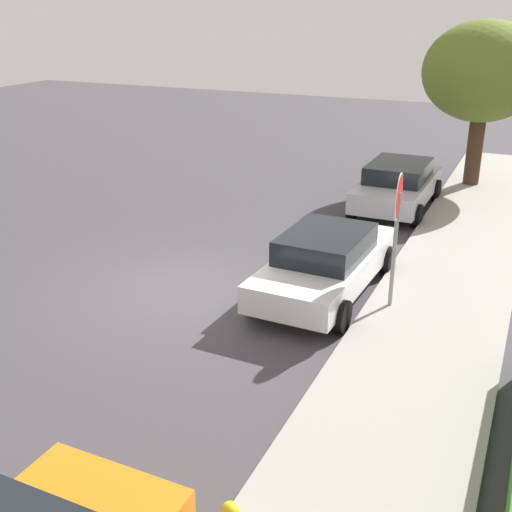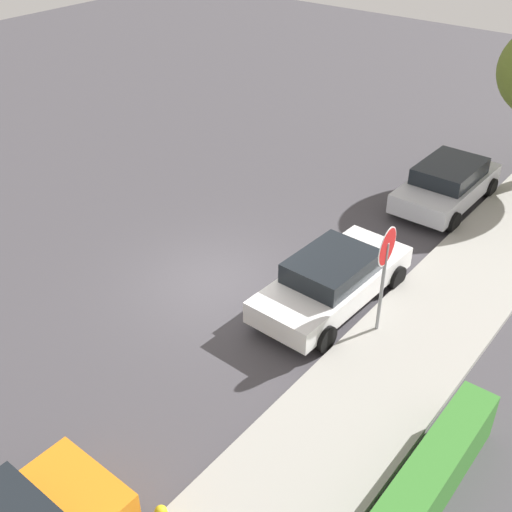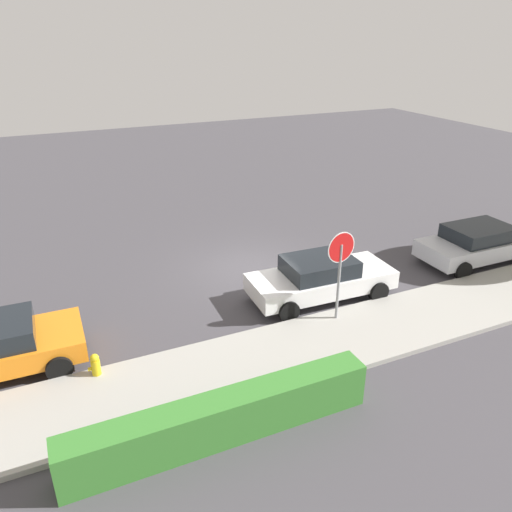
% 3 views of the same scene
% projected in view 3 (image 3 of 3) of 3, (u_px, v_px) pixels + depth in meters
% --- Properties ---
extents(ground_plane, '(60.00, 60.00, 0.00)m').
position_uv_depth(ground_plane, '(253.00, 269.00, 17.80)').
color(ground_plane, '#423F44').
extents(sidewalk_curb, '(32.00, 2.69, 0.14)m').
position_uv_depth(sidewalk_curb, '(330.00, 342.00, 13.54)').
color(sidewalk_curb, '#9E9B93').
rests_on(sidewalk_curb, ground_plane).
extents(stop_sign, '(0.90, 0.10, 2.82)m').
position_uv_depth(stop_sign, '(340.00, 261.00, 13.77)').
color(stop_sign, gray).
rests_on(stop_sign, ground_plane).
extents(parked_car_white, '(4.65, 2.15, 1.37)m').
position_uv_depth(parked_car_white, '(321.00, 277.00, 15.64)').
color(parked_car_white, white).
rests_on(parked_car_white, ground_plane).
extents(parked_car_silver, '(4.18, 2.08, 1.39)m').
position_uv_depth(parked_car_silver, '(476.00, 243.00, 18.06)').
color(parked_car_silver, silver).
rests_on(parked_car_silver, ground_plane).
extents(fire_hydrant, '(0.30, 0.22, 0.72)m').
position_uv_depth(fire_hydrant, '(96.00, 367.00, 12.07)').
color(fire_hydrant, gold).
rests_on(fire_hydrant, ground_plane).
extents(front_yard_hedge, '(6.57, 0.69, 1.03)m').
position_uv_depth(front_yard_hedge, '(222.00, 419.00, 10.23)').
color(front_yard_hedge, '#387A2D').
rests_on(front_yard_hedge, ground_plane).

